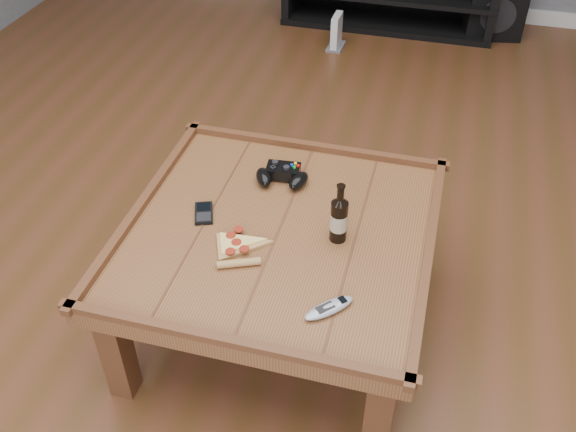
% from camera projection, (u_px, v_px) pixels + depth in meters
% --- Properties ---
extents(ground, '(6.00, 6.00, 0.00)m').
position_uv_depth(ground, '(280.00, 320.00, 2.39)').
color(ground, '#4F3016').
rests_on(ground, ground).
extents(baseboard, '(5.00, 0.02, 0.10)m').
position_uv_depth(baseboard, '(392.00, 3.00, 4.56)').
color(baseboard, silver).
rests_on(baseboard, ground).
extents(coffee_table, '(1.03, 1.03, 0.48)m').
position_uv_depth(coffee_table, '(279.00, 243.00, 2.14)').
color(coffee_table, brown).
rests_on(coffee_table, ground).
extents(beer_bottle, '(0.06, 0.06, 0.22)m').
position_uv_depth(beer_bottle, '(339.00, 218.00, 2.01)').
color(beer_bottle, black).
rests_on(beer_bottle, coffee_table).
extents(game_controller, '(0.21, 0.15, 0.06)m').
position_uv_depth(game_controller, '(282.00, 175.00, 2.28)').
color(game_controller, black).
rests_on(game_controller, coffee_table).
extents(pizza_slice, '(0.23, 0.28, 0.03)m').
position_uv_depth(pizza_slice, '(237.00, 247.00, 2.03)').
color(pizza_slice, tan).
rests_on(pizza_slice, coffee_table).
extents(smartphone, '(0.09, 0.12, 0.01)m').
position_uv_depth(smartphone, '(204.00, 213.00, 2.16)').
color(smartphone, black).
rests_on(smartphone, coffee_table).
extents(remote_control, '(0.15, 0.15, 0.02)m').
position_uv_depth(remote_control, '(329.00, 308.00, 1.83)').
color(remote_control, '#9A9EA7').
rests_on(remote_control, coffee_table).
extents(subwoofer, '(0.42, 0.42, 0.36)m').
position_uv_depth(subwoofer, '(494.00, 5.00, 4.20)').
color(subwoofer, black).
rests_on(subwoofer, ground).
extents(game_console, '(0.10, 0.17, 0.22)m').
position_uv_depth(game_console, '(336.00, 33.00, 4.06)').
color(game_console, slate).
rests_on(game_console, ground).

